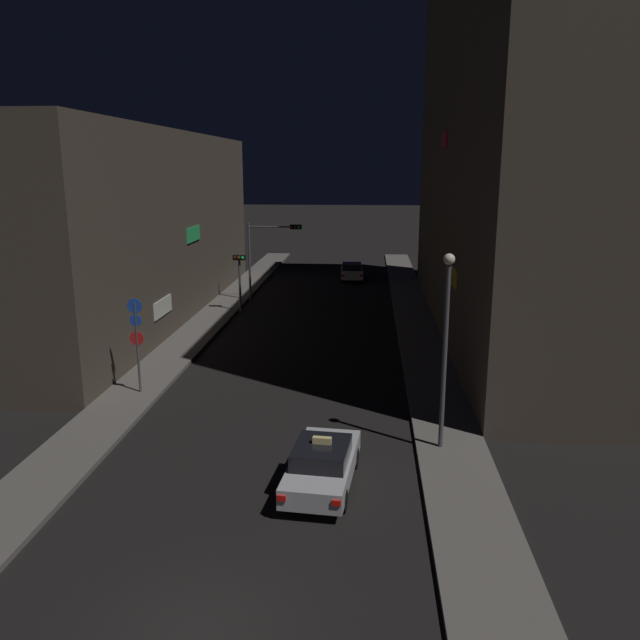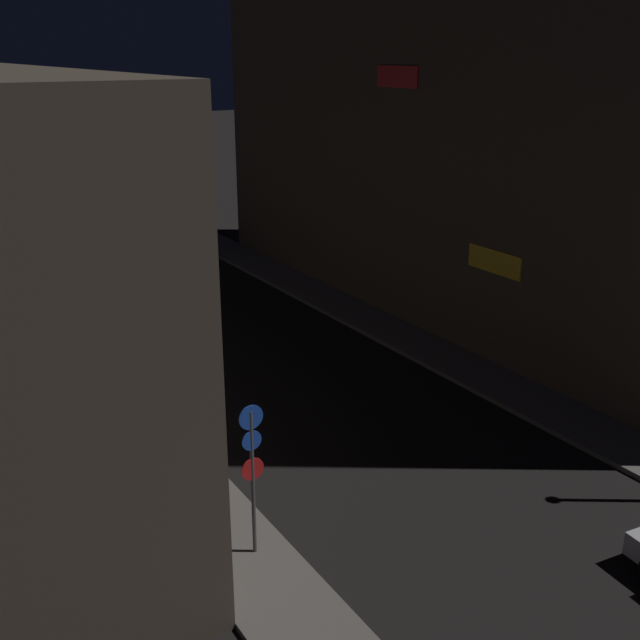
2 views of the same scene
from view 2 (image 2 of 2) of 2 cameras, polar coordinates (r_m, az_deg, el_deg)
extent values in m
cube|color=#5B5651|center=(31.74, -17.05, -3.33)|extent=(2.41, 59.85, 0.17)
cube|color=#5B5651|center=(36.60, 2.49, 0.60)|extent=(2.41, 59.85, 0.17)
cube|color=white|center=(25.11, -16.29, -4.48)|extent=(0.08, 2.80, 0.90)
cube|color=#26CC66|center=(30.34, -20.35, 5.62)|extent=(0.08, 2.80, 0.90)
cube|color=#473D33|center=(37.04, 11.65, 18.94)|extent=(8.78, 32.83, 23.62)
cube|color=yellow|center=(30.22, 12.88, 4.27)|extent=(0.08, 2.80, 0.90)
cube|color=red|center=(34.22, 5.80, 17.62)|extent=(0.08, 2.80, 0.90)
cube|color=silver|center=(47.44, -12.08, 5.28)|extent=(1.98, 4.47, 0.60)
cube|color=black|center=(47.13, -12.04, 5.88)|extent=(1.66, 2.04, 0.50)
cube|color=red|center=(45.15, -11.90, 4.70)|extent=(0.24, 0.07, 0.16)
cube|color=red|center=(45.71, -10.16, 5.00)|extent=(0.24, 0.07, 0.16)
cylinder|color=black|center=(48.48, -13.55, 5.10)|extent=(0.25, 0.65, 0.64)
cylinder|color=black|center=(49.03, -11.80, 5.39)|extent=(0.25, 0.65, 0.64)
cylinder|color=black|center=(46.00, -12.33, 4.43)|extent=(0.25, 0.65, 0.64)
cylinder|color=black|center=(46.59, -10.51, 4.74)|extent=(0.25, 0.65, 0.64)
cylinder|color=#47474C|center=(35.92, -17.38, 3.86)|extent=(0.16, 0.16, 5.59)
cylinder|color=#47474C|center=(35.77, -15.23, 8.20)|extent=(3.30, 0.10, 0.10)
cube|color=black|center=(36.26, -12.72, 8.55)|extent=(0.80, 0.28, 0.32)
sphere|color=#3F0C0C|center=(36.02, -13.00, 8.46)|extent=(0.20, 0.20, 0.20)
sphere|color=#3F2D0C|center=(36.10, -12.62, 8.51)|extent=(0.20, 0.20, 0.20)
sphere|color=#19E54C|center=(36.17, -12.25, 8.56)|extent=(0.20, 0.20, 0.20)
cylinder|color=#47474C|center=(32.83, -15.63, 1.08)|extent=(0.16, 0.16, 3.93)
cube|color=black|center=(32.35, -15.91, 3.96)|extent=(0.80, 0.28, 0.32)
sphere|color=#3F0C0C|center=(32.13, -16.24, 3.82)|extent=(0.20, 0.20, 0.20)
sphere|color=#3F2D0C|center=(32.19, -15.82, 3.89)|extent=(0.20, 0.20, 0.20)
sphere|color=#19E54C|center=(32.25, -15.40, 3.96)|extent=(0.20, 0.20, 0.20)
cylinder|color=#47474C|center=(18.85, -5.04, -12.06)|extent=(0.10, 0.10, 3.86)
cylinder|color=blue|center=(17.97, -5.17, -7.25)|extent=(0.62, 0.03, 0.62)
cylinder|color=blue|center=(18.25, -5.12, -8.95)|extent=(0.51, 0.03, 0.51)
cylinder|color=red|center=(18.63, -5.05, -11.02)|extent=(0.59, 0.03, 0.59)
camera|label=1|loc=(19.62, 88.21, -7.19)|focal=35.91mm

